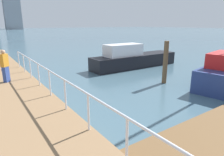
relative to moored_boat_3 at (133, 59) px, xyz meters
The scene contains 5 objects.
ground_plane 6.08m from the moored_boat_3, 135.78° to the left, with size 300.00×300.00×0.00m, color #476675.
boardwalk_railing 11.45m from the moored_boat_3, 130.86° to the right, with size 0.06×23.32×1.08m.
dock_piling_0 4.43m from the moored_boat_3, 106.28° to the right, with size 0.26×0.26×2.35m, color brown.
moored_boat_3 is the anchor object (origin of this frame).
pedestrian_1 8.72m from the moored_boat_3, behind, with size 0.41×0.41×1.63m.
Camera 1 is at (-5.40, 4.39, 3.24)m, focal length 31.64 mm.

